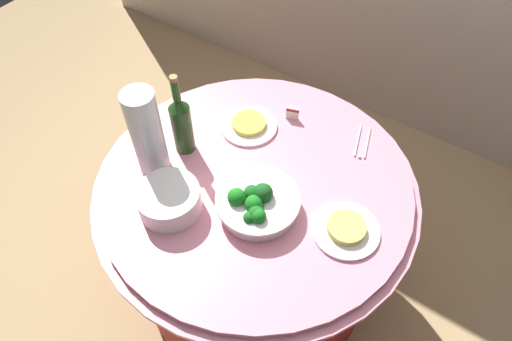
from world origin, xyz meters
name	(u,v)px	position (x,y,z in m)	size (l,w,h in m)	color
ground_plane	(256,274)	(0.00, 0.00, 0.00)	(6.00, 6.00, 0.00)	tan
buffet_table	(256,233)	(0.00, 0.00, 0.38)	(1.16, 1.16, 0.74)	maroon
broccoli_bowl	(257,203)	(0.07, -0.11, 0.78)	(0.28, 0.28, 0.11)	white
plate_stack	(169,200)	(-0.17, -0.26, 0.79)	(0.21, 0.21, 0.09)	white
wine_bottle	(181,123)	(-0.30, -0.02, 0.87)	(0.07, 0.07, 0.34)	#1D4218
decorative_fruit_vase	(147,135)	(-0.34, -0.15, 0.90)	(0.11, 0.11, 0.34)	silver
serving_tongs	(362,143)	(0.24, 0.36, 0.74)	(0.09, 0.17, 0.01)	silver
food_plate_fried_egg	(249,125)	(-0.17, 0.20, 0.75)	(0.22, 0.22, 0.03)	white
food_plate_noodles	(346,229)	(0.36, -0.02, 0.75)	(0.22, 0.22, 0.04)	white
label_placard_front	(293,113)	(-0.05, 0.33, 0.77)	(0.05, 0.02, 0.05)	white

